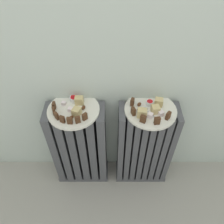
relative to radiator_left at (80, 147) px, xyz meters
The scene contains 33 objects.
ground_plane 0.46m from the radiator_left, 54.96° to the right, with size 6.00×6.00×0.00m, color gray.
radiator_left is the anchor object (origin of this frame).
radiator_right 0.39m from the radiator_left, ahead, with size 0.33×0.15×0.62m.
plate_left 0.32m from the radiator_left, 116.57° to the left, with size 0.27×0.27×0.01m, color silver.
plate_right 0.51m from the radiator_left, ahead, with size 0.27×0.27×0.01m, color silver.
dark_cake_slice_left_0 0.36m from the radiator_left, behind, with size 0.03×0.01×0.04m, color #472B19.
dark_cake_slice_left_1 0.36m from the radiator_left, 160.43° to the right, with size 0.03×0.01×0.04m, color #472B19.
dark_cake_slice_left_2 0.36m from the radiator_left, 137.71° to the right, with size 0.03×0.01×0.04m, color #472B19.
dark_cake_slice_left_3 0.36m from the radiator_left, 114.98° to the right, with size 0.03×0.01×0.04m, color #472B19.
dark_cake_slice_left_4 0.36m from the radiator_left, 92.26° to the right, with size 0.03×0.01×0.04m, color #472B19.
dark_cake_slice_left_5 0.36m from the radiator_left, 69.53° to the right, with size 0.03×0.01×0.04m, color #472B19.
dark_cake_slice_left_6 0.36m from the radiator_left, 46.81° to the right, with size 0.03×0.01×0.04m, color #472B19.
marble_cake_slice_left_0 0.35m from the radiator_left, 57.31° to the left, with size 0.04×0.03×0.04m, color tan.
marble_cake_slice_left_1 0.35m from the radiator_left, 57.31° to the right, with size 0.04×0.04×0.04m, color tan.
turkish_delight_left_0 0.34m from the radiator_left, 135.05° to the right, with size 0.02×0.02×0.02m, color white.
turkish_delight_left_1 0.34m from the radiator_left, 148.15° to the left, with size 0.02×0.02×0.02m, color white.
medjool_date_left_0 0.34m from the radiator_left, 90.79° to the right, with size 0.02×0.02×0.02m, color #4C2814.
medjool_date_left_1 0.34m from the radiator_left, ahead, with size 0.03×0.02×0.01m, color #4C2814.
jam_bowl_left 0.35m from the radiator_left, 91.61° to the left, with size 0.05×0.05×0.02m.
dark_cake_slice_right_0 0.46m from the radiator_left, ahead, with size 0.03×0.02×0.04m, color #472B19.
dark_cake_slice_right_1 0.46m from the radiator_left, ahead, with size 0.03×0.02×0.04m, color #472B19.
dark_cake_slice_right_2 0.50m from the radiator_left, 13.87° to the right, with size 0.03×0.02×0.04m, color #472B19.
dark_cake_slice_right_3 0.55m from the radiator_left, 13.26° to the right, with size 0.03×0.02×0.04m, color #472B19.
dark_cake_slice_right_4 0.59m from the radiator_left, ahead, with size 0.03×0.02×0.04m, color #472B19.
marble_cake_slice_right_0 0.54m from the radiator_left, ahead, with size 0.04×0.04×0.04m, color tan.
marble_cake_slice_right_1 0.56m from the radiator_left, ahead, with size 0.04×0.03×0.04m, color tan.
marble_cake_slice_right_2 0.49m from the radiator_left, ahead, with size 0.05×0.04×0.05m, color tan.
turkish_delight_right_0 0.51m from the radiator_left, ahead, with size 0.02×0.02×0.02m, color white.
turkish_delight_right_1 0.56m from the radiator_left, ahead, with size 0.02×0.02×0.02m, color white.
medjool_date_right_0 0.47m from the radiator_left, ahead, with size 0.02×0.02×0.02m, color #4C2814.
medjool_date_right_1 0.48m from the radiator_left, ahead, with size 0.03×0.02×0.02m, color #4C2814.
jam_bowl_right 0.52m from the radiator_left, ahead, with size 0.04×0.04×0.03m.
fork 0.51m from the radiator_left, ahead, with size 0.07×0.09×0.00m.
Camera 1 is at (0.00, -0.52, 1.45)m, focal length 36.14 mm.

